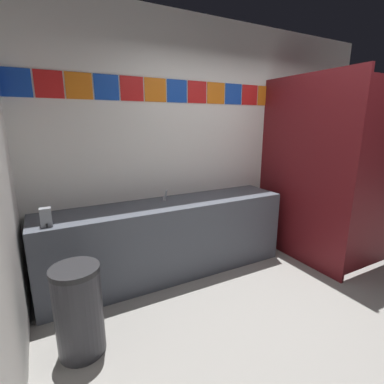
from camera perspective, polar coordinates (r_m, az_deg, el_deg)
The scene contains 8 objects.
ground_plane at distance 3.01m, azimuth 24.19°, elevation -21.66°, with size 10.11×10.11×0.00m, color gray.
wall_back at distance 3.68m, azimuth 5.95°, elevation 9.75°, with size 4.60×0.09×2.84m.
vanity_counter at distance 3.22m, azimuth -4.65°, elevation -9.29°, with size 2.72×0.57×0.84m.
faucet_center at distance 3.15m, azimuth -5.46°, elevation -0.88°, with size 0.04×0.10×0.14m.
soap_dispenser at distance 2.68m, azimuth -27.35°, elevation -4.54°, with size 0.09×0.09×0.16m.
stall_divider at distance 3.60m, azimuth 25.91°, elevation 3.22°, with size 0.92×1.37×2.22m.
toilet at distance 4.44m, azimuth 22.98°, elevation -5.41°, with size 0.39×0.49×0.74m.
trash_bin at distance 2.40m, azimuth -21.82°, elevation -21.24°, with size 0.35×0.35×0.70m.
Camera 1 is at (-2.05, -1.41, 1.69)m, focal length 26.49 mm.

